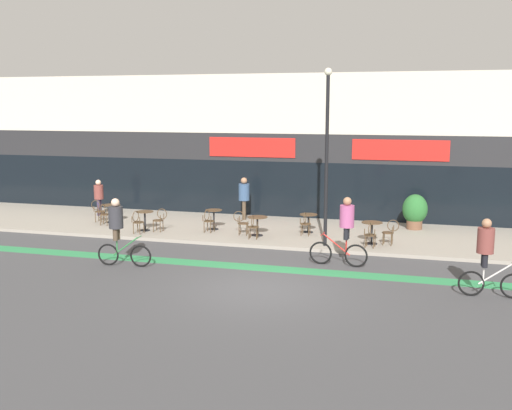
# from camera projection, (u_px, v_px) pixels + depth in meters

# --- Properties ---
(ground_plane) EXTENTS (120.00, 120.00, 0.00)m
(ground_plane) POSITION_uv_depth(u_px,v_px,m) (261.00, 289.00, 16.18)
(ground_plane) COLOR #424244
(sidewalk_slab) EXTENTS (40.00, 5.50, 0.12)m
(sidewalk_slab) POSITION_uv_depth(u_px,v_px,m) (310.00, 233.00, 23.05)
(sidewalk_slab) COLOR gray
(sidewalk_slab) RESTS_ON ground
(storefront_facade) EXTENTS (40.00, 4.06, 6.25)m
(storefront_facade) POSITION_uv_depth(u_px,v_px,m) (331.00, 146.00, 27.03)
(storefront_facade) COLOR beige
(storefront_facade) RESTS_ON ground
(bike_lane_stripe) EXTENTS (36.00, 0.70, 0.01)m
(bike_lane_stripe) POSITION_uv_depth(u_px,v_px,m) (279.00, 269.00, 18.15)
(bike_lane_stripe) COLOR #2D844C
(bike_lane_stripe) RESTS_ON ground
(bistro_table_0) EXTENTS (0.73, 0.73, 0.75)m
(bistro_table_0) POSITION_uv_depth(u_px,v_px,m) (112.00, 210.00, 24.72)
(bistro_table_0) COLOR black
(bistro_table_0) RESTS_ON sidewalk_slab
(bistro_table_1) EXTENTS (0.66, 0.66, 0.76)m
(bistro_table_1) POSITION_uv_depth(u_px,v_px,m) (145.00, 217.00, 23.09)
(bistro_table_1) COLOR black
(bistro_table_1) RESTS_ON sidewalk_slab
(bistro_table_2) EXTENTS (0.65, 0.65, 0.78)m
(bistro_table_2) POSITION_uv_depth(u_px,v_px,m) (214.00, 216.00, 23.32)
(bistro_table_2) COLOR black
(bistro_table_2) RESTS_ON sidewalk_slab
(bistro_table_3) EXTENTS (0.75, 0.75, 0.71)m
(bistro_table_3) POSITION_uv_depth(u_px,v_px,m) (257.00, 222.00, 22.22)
(bistro_table_3) COLOR black
(bistro_table_3) RESTS_ON sidewalk_slab
(bistro_table_4) EXTENTS (0.67, 0.67, 0.71)m
(bistro_table_4) POSITION_uv_depth(u_px,v_px,m) (308.00, 219.00, 22.78)
(bistro_table_4) COLOR black
(bistro_table_4) RESTS_ON sidewalk_slab
(bistro_table_5) EXTENTS (0.73, 0.73, 0.78)m
(bistro_table_5) POSITION_uv_depth(u_px,v_px,m) (372.00, 228.00, 20.87)
(bistro_table_5) COLOR black
(bistro_table_5) RESTS_ON sidewalk_slab
(cafe_chair_0_near) EXTENTS (0.44, 0.59, 0.90)m
(cafe_chair_0_near) POSITION_uv_depth(u_px,v_px,m) (104.00, 213.00, 24.12)
(cafe_chair_0_near) COLOR #4C3823
(cafe_chair_0_near) RESTS_ON sidewalk_slab
(cafe_chair_0_side) EXTENTS (0.58, 0.42, 0.90)m
(cafe_chair_0_side) POSITION_uv_depth(u_px,v_px,m) (98.00, 209.00, 24.88)
(cafe_chair_0_side) COLOR #4C3823
(cafe_chair_0_side) RESTS_ON sidewalk_slab
(cafe_chair_1_near) EXTENTS (0.44, 0.60, 0.90)m
(cafe_chair_1_near) POSITION_uv_depth(u_px,v_px,m) (137.00, 220.00, 22.50)
(cafe_chair_1_near) COLOR #4C3823
(cafe_chair_1_near) RESTS_ON sidewalk_slab
(cafe_chair_1_side) EXTENTS (0.58, 0.41, 0.90)m
(cafe_chair_1_side) POSITION_uv_depth(u_px,v_px,m) (160.00, 218.00, 22.93)
(cafe_chair_1_side) COLOR #4C3823
(cafe_chair_1_side) RESTS_ON sidewalk_slab
(cafe_chair_2_near) EXTENTS (0.45, 0.60, 0.90)m
(cafe_chair_2_near) POSITION_uv_depth(u_px,v_px,m) (208.00, 219.00, 22.73)
(cafe_chair_2_near) COLOR #4C3823
(cafe_chair_2_near) RESTS_ON sidewalk_slab
(cafe_chair_3_near) EXTENTS (0.44, 0.59, 0.90)m
(cafe_chair_3_near) POSITION_uv_depth(u_px,v_px,m) (253.00, 225.00, 21.62)
(cafe_chair_3_near) COLOR #4C3823
(cafe_chair_3_near) RESTS_ON sidewalk_slab
(cafe_chair_3_side) EXTENTS (0.60, 0.45, 0.90)m
(cafe_chair_3_side) POSITION_uv_depth(u_px,v_px,m) (241.00, 221.00, 22.37)
(cafe_chair_3_side) COLOR #4C3823
(cafe_chair_3_side) RESTS_ON sidewalk_slab
(cafe_chair_4_near) EXTENTS (0.40, 0.58, 0.90)m
(cafe_chair_4_near) POSITION_uv_depth(u_px,v_px,m) (305.00, 222.00, 22.18)
(cafe_chair_4_near) COLOR #4C3823
(cafe_chair_4_near) RESTS_ON sidewalk_slab
(cafe_chair_5_near) EXTENTS (0.44, 0.59, 0.90)m
(cafe_chair_5_near) POSITION_uv_depth(u_px,v_px,m) (370.00, 233.00, 20.28)
(cafe_chair_5_near) COLOR #4C3823
(cafe_chair_5_near) RESTS_ON sidewalk_slab
(cafe_chair_5_side) EXTENTS (0.59, 0.43, 0.90)m
(cafe_chair_5_side) POSITION_uv_depth(u_px,v_px,m) (390.00, 230.00, 20.70)
(cafe_chair_5_side) COLOR #4C3823
(cafe_chair_5_side) RESTS_ON sidewalk_slab
(planter_pot) EXTENTS (0.97, 0.97, 1.37)m
(planter_pot) POSITION_uv_depth(u_px,v_px,m) (415.00, 211.00, 23.39)
(planter_pot) COLOR brown
(planter_pot) RESTS_ON sidewalk_slab
(lamp_post) EXTENTS (0.26, 0.26, 6.02)m
(lamp_post) POSITION_uv_depth(u_px,v_px,m) (327.00, 147.00, 20.15)
(lamp_post) COLOR black
(lamp_post) RESTS_ON sidewalk_slab
(cyclist_0) EXTENTS (1.83, 0.52, 2.17)m
(cyclist_0) POSITION_uv_depth(u_px,v_px,m) (345.00, 227.00, 18.32)
(cyclist_0) COLOR black
(cyclist_0) RESTS_ON ground
(cyclist_1) EXTENTS (1.71, 0.50, 2.07)m
(cyclist_1) POSITION_uv_depth(u_px,v_px,m) (487.00, 252.00, 15.36)
(cyclist_1) COLOR black
(cyclist_1) RESTS_ON ground
(cyclist_2) EXTENTS (1.74, 0.54, 2.12)m
(cyclist_2) POSITION_uv_depth(u_px,v_px,m) (118.00, 227.00, 18.35)
(cyclist_2) COLOR black
(cyclist_2) RESTS_ON ground
(pedestrian_near_end) EXTENTS (0.56, 0.56, 1.79)m
(pedestrian_near_end) POSITION_uv_depth(u_px,v_px,m) (244.00, 195.00, 25.33)
(pedestrian_near_end) COLOR #4C3D2D
(pedestrian_near_end) RESTS_ON sidewalk_slab
(pedestrian_far_end) EXTENTS (0.44, 0.44, 1.57)m
(pedestrian_far_end) POSITION_uv_depth(u_px,v_px,m) (99.00, 194.00, 26.33)
(pedestrian_far_end) COLOR #382D47
(pedestrian_far_end) RESTS_ON sidewalk_slab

